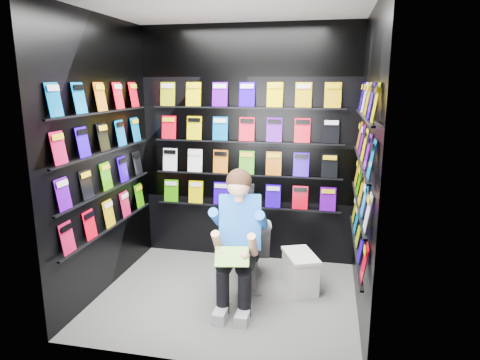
# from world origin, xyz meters

# --- Properties ---
(floor) EXTENTS (2.40, 2.40, 0.00)m
(floor) POSITION_xyz_m (0.00, 0.00, 0.00)
(floor) COLOR slate
(floor) RESTS_ON ground
(ceiling) EXTENTS (2.40, 2.40, 0.00)m
(ceiling) POSITION_xyz_m (0.00, 0.00, 2.60)
(ceiling) COLOR white
(ceiling) RESTS_ON floor
(wall_back) EXTENTS (2.40, 0.04, 2.60)m
(wall_back) POSITION_xyz_m (0.00, 1.00, 1.30)
(wall_back) COLOR black
(wall_back) RESTS_ON floor
(wall_front) EXTENTS (2.40, 0.04, 2.60)m
(wall_front) POSITION_xyz_m (0.00, -1.00, 1.30)
(wall_front) COLOR black
(wall_front) RESTS_ON floor
(wall_left) EXTENTS (0.04, 2.00, 2.60)m
(wall_left) POSITION_xyz_m (-1.20, 0.00, 1.30)
(wall_left) COLOR black
(wall_left) RESTS_ON floor
(wall_right) EXTENTS (0.04, 2.00, 2.60)m
(wall_right) POSITION_xyz_m (1.20, 0.00, 1.30)
(wall_right) COLOR black
(wall_right) RESTS_ON floor
(comics_back) EXTENTS (2.10, 0.06, 1.37)m
(comics_back) POSITION_xyz_m (0.00, 0.97, 1.31)
(comics_back) COLOR orange
(comics_back) RESTS_ON wall_back
(comics_left) EXTENTS (0.06, 1.70, 1.37)m
(comics_left) POSITION_xyz_m (-1.17, 0.00, 1.31)
(comics_left) COLOR orange
(comics_left) RESTS_ON wall_left
(comics_right) EXTENTS (0.06, 1.70, 1.37)m
(comics_right) POSITION_xyz_m (1.17, 0.00, 1.31)
(comics_right) COLOR orange
(comics_right) RESTS_ON wall_right
(toilet) EXTENTS (0.55, 0.82, 0.73)m
(toilet) POSITION_xyz_m (0.14, 0.35, 0.37)
(toilet) COLOR white
(toilet) RESTS_ON floor
(longbox) EXTENTS (0.39, 0.50, 0.33)m
(longbox) POSITION_xyz_m (0.66, 0.31, 0.16)
(longbox) COLOR white
(longbox) RESTS_ON floor
(longbox_lid) EXTENTS (0.42, 0.53, 0.03)m
(longbox_lid) POSITION_xyz_m (0.66, 0.31, 0.35)
(longbox_lid) COLOR white
(longbox_lid) RESTS_ON longbox
(reader) EXTENTS (0.63, 0.82, 1.35)m
(reader) POSITION_xyz_m (0.14, -0.03, 0.76)
(reader) COLOR blue
(reader) RESTS_ON toilet
(held_comic) EXTENTS (0.31, 0.22, 0.12)m
(held_comic) POSITION_xyz_m (0.14, -0.38, 0.58)
(held_comic) COLOR green
(held_comic) RESTS_ON reader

